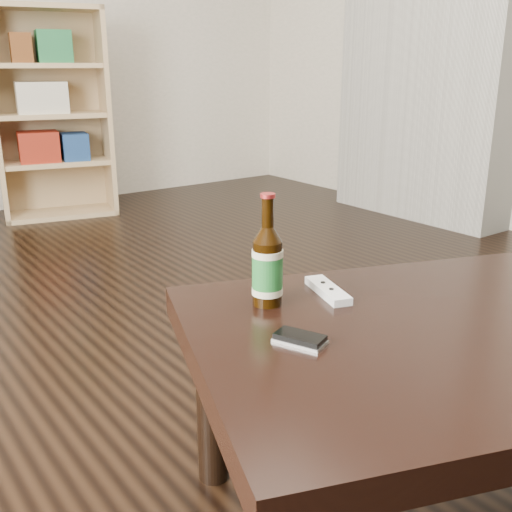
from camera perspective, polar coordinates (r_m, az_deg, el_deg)
floor at (r=1.84m, az=-3.24°, el=-14.09°), size 5.00×6.00×0.01m
bookshelf at (r=4.16m, az=-19.07°, el=12.95°), size 0.76×0.47×1.31m
coffee_table at (r=1.35m, az=22.24°, el=-7.94°), size 1.45×1.13×0.48m
beer_bottle at (r=1.26m, az=1.10°, el=-1.01°), size 0.08×0.08×0.24m
phone at (r=1.12m, az=4.21°, el=-7.87°), size 0.08×0.11×0.02m
remote at (r=1.35m, az=6.85°, el=-3.27°), size 0.09×0.16×0.02m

